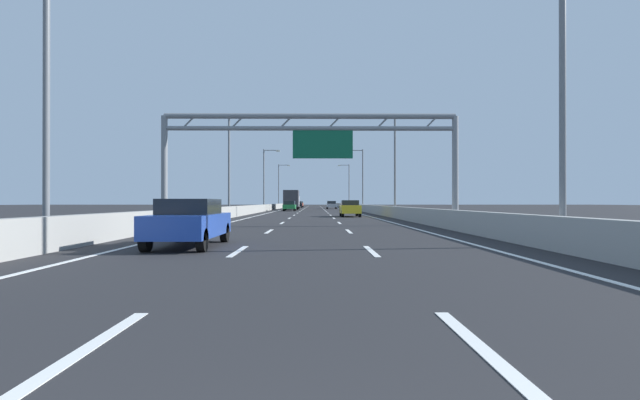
% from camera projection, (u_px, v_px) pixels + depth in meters
% --- Properties ---
extents(ground_plane, '(260.00, 260.00, 0.00)m').
position_uv_depth(ground_plane, '(314.00, 208.00, 100.99)').
color(ground_plane, '#262628').
extents(lane_dash_left_0, '(0.16, 3.00, 0.01)m').
position_uv_depth(lane_dash_left_0, '(83.00, 351.00, 4.48)').
color(lane_dash_left_0, white).
rests_on(lane_dash_left_0, ground_plane).
extents(lane_dash_left_1, '(0.16, 3.00, 0.01)m').
position_uv_depth(lane_dash_left_1, '(238.00, 251.00, 13.48)').
color(lane_dash_left_1, white).
rests_on(lane_dash_left_1, ground_plane).
extents(lane_dash_left_2, '(0.16, 3.00, 0.01)m').
position_uv_depth(lane_dash_left_2, '(269.00, 231.00, 22.48)').
color(lane_dash_left_2, white).
rests_on(lane_dash_left_2, ground_plane).
extents(lane_dash_left_3, '(0.16, 3.00, 0.01)m').
position_uv_depth(lane_dash_left_3, '(282.00, 223.00, 31.48)').
color(lane_dash_left_3, white).
rests_on(lane_dash_left_3, ground_plane).
extents(lane_dash_left_4, '(0.16, 3.00, 0.01)m').
position_uv_depth(lane_dash_left_4, '(290.00, 218.00, 40.48)').
color(lane_dash_left_4, white).
rests_on(lane_dash_left_4, ground_plane).
extents(lane_dash_left_5, '(0.16, 3.00, 0.01)m').
position_uv_depth(lane_dash_left_5, '(294.00, 215.00, 49.48)').
color(lane_dash_left_5, white).
rests_on(lane_dash_left_5, ground_plane).
extents(lane_dash_left_6, '(0.16, 3.00, 0.01)m').
position_uv_depth(lane_dash_left_6, '(297.00, 213.00, 58.48)').
color(lane_dash_left_6, white).
rests_on(lane_dash_left_6, ground_plane).
extents(lane_dash_left_7, '(0.16, 3.00, 0.01)m').
position_uv_depth(lane_dash_left_7, '(300.00, 212.00, 67.48)').
color(lane_dash_left_7, white).
rests_on(lane_dash_left_7, ground_plane).
extents(lane_dash_left_8, '(0.16, 3.00, 0.01)m').
position_uv_depth(lane_dash_left_8, '(302.00, 210.00, 76.48)').
color(lane_dash_left_8, white).
rests_on(lane_dash_left_8, ground_plane).
extents(lane_dash_left_9, '(0.16, 3.00, 0.01)m').
position_uv_depth(lane_dash_left_9, '(303.00, 210.00, 85.48)').
color(lane_dash_left_9, white).
rests_on(lane_dash_left_9, ground_plane).
extents(lane_dash_left_10, '(0.16, 3.00, 0.01)m').
position_uv_depth(lane_dash_left_10, '(304.00, 209.00, 94.48)').
color(lane_dash_left_10, white).
rests_on(lane_dash_left_10, ground_plane).
extents(lane_dash_left_11, '(0.16, 3.00, 0.01)m').
position_uv_depth(lane_dash_left_11, '(305.00, 208.00, 103.48)').
color(lane_dash_left_11, white).
rests_on(lane_dash_left_11, ground_plane).
extents(lane_dash_left_12, '(0.16, 3.00, 0.01)m').
position_uv_depth(lane_dash_left_12, '(306.00, 208.00, 112.47)').
color(lane_dash_left_12, white).
rests_on(lane_dash_left_12, ground_plane).
extents(lane_dash_left_13, '(0.16, 3.00, 0.01)m').
position_uv_depth(lane_dash_left_13, '(307.00, 207.00, 121.47)').
color(lane_dash_left_13, white).
rests_on(lane_dash_left_13, ground_plane).
extents(lane_dash_left_14, '(0.16, 3.00, 0.01)m').
position_uv_depth(lane_dash_left_14, '(307.00, 207.00, 130.47)').
color(lane_dash_left_14, white).
rests_on(lane_dash_left_14, ground_plane).
extents(lane_dash_left_15, '(0.16, 3.00, 0.01)m').
position_uv_depth(lane_dash_left_15, '(308.00, 206.00, 139.47)').
color(lane_dash_left_15, white).
rests_on(lane_dash_left_15, ground_plane).
extents(lane_dash_left_16, '(0.16, 3.00, 0.01)m').
position_uv_depth(lane_dash_left_16, '(308.00, 206.00, 148.47)').
color(lane_dash_left_16, white).
rests_on(lane_dash_left_16, ground_plane).
extents(lane_dash_left_17, '(0.16, 3.00, 0.01)m').
position_uv_depth(lane_dash_left_17, '(309.00, 206.00, 157.47)').
color(lane_dash_left_17, white).
rests_on(lane_dash_left_17, ground_plane).
extents(lane_dash_right_0, '(0.16, 3.00, 0.01)m').
position_uv_depth(lane_dash_right_0, '(483.00, 350.00, 4.52)').
color(lane_dash_right_0, white).
rests_on(lane_dash_right_0, ground_plane).
extents(lane_dash_right_1, '(0.16, 3.00, 0.01)m').
position_uv_depth(lane_dash_right_1, '(371.00, 251.00, 13.51)').
color(lane_dash_right_1, white).
rests_on(lane_dash_right_1, ground_plane).
extents(lane_dash_right_2, '(0.16, 3.00, 0.01)m').
position_uv_depth(lane_dash_right_2, '(349.00, 231.00, 22.51)').
color(lane_dash_right_2, white).
rests_on(lane_dash_right_2, ground_plane).
extents(lane_dash_right_3, '(0.16, 3.00, 0.01)m').
position_uv_depth(lane_dash_right_3, '(339.00, 223.00, 31.51)').
color(lane_dash_right_3, white).
rests_on(lane_dash_right_3, ground_plane).
extents(lane_dash_right_4, '(0.16, 3.00, 0.01)m').
position_uv_depth(lane_dash_right_4, '(334.00, 218.00, 40.51)').
color(lane_dash_right_4, white).
rests_on(lane_dash_right_4, ground_plane).
extents(lane_dash_right_5, '(0.16, 3.00, 0.01)m').
position_uv_depth(lane_dash_right_5, '(330.00, 215.00, 49.51)').
color(lane_dash_right_5, white).
rests_on(lane_dash_right_5, ground_plane).
extents(lane_dash_right_6, '(0.16, 3.00, 0.01)m').
position_uv_depth(lane_dash_right_6, '(328.00, 213.00, 58.51)').
color(lane_dash_right_6, white).
rests_on(lane_dash_right_6, ground_plane).
extents(lane_dash_right_7, '(0.16, 3.00, 0.01)m').
position_uv_depth(lane_dash_right_7, '(326.00, 212.00, 67.51)').
color(lane_dash_right_7, white).
rests_on(lane_dash_right_7, ground_plane).
extents(lane_dash_right_8, '(0.16, 3.00, 0.01)m').
position_uv_depth(lane_dash_right_8, '(325.00, 210.00, 76.51)').
color(lane_dash_right_8, white).
rests_on(lane_dash_right_8, ground_plane).
extents(lane_dash_right_9, '(0.16, 3.00, 0.01)m').
position_uv_depth(lane_dash_right_9, '(324.00, 210.00, 85.51)').
color(lane_dash_right_9, white).
rests_on(lane_dash_right_9, ground_plane).
extents(lane_dash_right_10, '(0.16, 3.00, 0.01)m').
position_uv_depth(lane_dash_right_10, '(323.00, 209.00, 94.51)').
color(lane_dash_right_10, white).
rests_on(lane_dash_right_10, ground_plane).
extents(lane_dash_right_11, '(0.16, 3.00, 0.01)m').
position_uv_depth(lane_dash_right_11, '(322.00, 208.00, 103.51)').
color(lane_dash_right_11, white).
rests_on(lane_dash_right_11, ground_plane).
extents(lane_dash_right_12, '(0.16, 3.00, 0.01)m').
position_uv_depth(lane_dash_right_12, '(322.00, 208.00, 112.51)').
color(lane_dash_right_12, white).
rests_on(lane_dash_right_12, ground_plane).
extents(lane_dash_right_13, '(0.16, 3.00, 0.01)m').
position_uv_depth(lane_dash_right_13, '(321.00, 207.00, 121.51)').
color(lane_dash_right_13, white).
rests_on(lane_dash_right_13, ground_plane).
extents(lane_dash_right_14, '(0.16, 3.00, 0.01)m').
position_uv_depth(lane_dash_right_14, '(321.00, 207.00, 130.51)').
color(lane_dash_right_14, white).
rests_on(lane_dash_right_14, ground_plane).
extents(lane_dash_right_15, '(0.16, 3.00, 0.01)m').
position_uv_depth(lane_dash_right_15, '(321.00, 206.00, 139.51)').
color(lane_dash_right_15, white).
rests_on(lane_dash_right_15, ground_plane).
extents(lane_dash_right_16, '(0.16, 3.00, 0.01)m').
position_uv_depth(lane_dash_right_16, '(320.00, 206.00, 148.51)').
color(lane_dash_right_16, white).
rests_on(lane_dash_right_16, ground_plane).
extents(lane_dash_right_17, '(0.16, 3.00, 0.01)m').
position_uv_depth(lane_dash_right_17, '(320.00, 206.00, 157.51)').
color(lane_dash_right_17, white).
rests_on(lane_dash_right_17, ground_plane).
extents(edge_line_left, '(0.16, 176.00, 0.01)m').
position_uv_depth(edge_line_left, '(284.00, 209.00, 88.94)').
color(edge_line_left, white).
rests_on(edge_line_left, ground_plane).
extents(edge_line_right, '(0.16, 176.00, 0.01)m').
position_uv_depth(edge_line_right, '(343.00, 209.00, 89.04)').
color(edge_line_right, white).
rests_on(edge_line_right, ground_plane).
extents(barrier_left, '(0.45, 220.00, 0.95)m').
position_uv_depth(barrier_left, '(283.00, 206.00, 110.93)').
color(barrier_left, '#9E9E99').
rests_on(barrier_left, ground_plane).
extents(barrier_right, '(0.45, 220.00, 0.95)m').
position_uv_depth(barrier_right, '(345.00, 206.00, 111.06)').
color(barrier_right, '#9E9E99').
rests_on(barrier_right, ground_plane).
extents(sign_gantry, '(16.85, 0.36, 6.36)m').
position_uv_depth(sign_gantry, '(312.00, 140.00, 28.29)').
color(sign_gantry, gray).
rests_on(sign_gantry, ground_plane).
extents(streetlamp_left_near, '(2.58, 0.28, 9.50)m').
position_uv_depth(streetlamp_left_near, '(54.00, 65.00, 14.82)').
color(streetlamp_left_near, slate).
rests_on(streetlamp_left_near, ground_plane).
extents(streetlamp_right_near, '(2.58, 0.28, 9.50)m').
position_uv_depth(streetlamp_right_near, '(555.00, 67.00, 14.97)').
color(streetlamp_right_near, slate).
rests_on(streetlamp_right_near, ground_plane).
extents(streetlamp_left_mid, '(2.58, 0.28, 9.50)m').
position_uv_depth(streetlamp_left_mid, '(232.00, 158.00, 46.24)').
color(streetlamp_left_mid, slate).
rests_on(streetlamp_left_mid, ground_plane).
extents(streetlamp_right_mid, '(2.58, 0.28, 9.50)m').
position_uv_depth(streetlamp_right_mid, '(392.00, 158.00, 46.39)').
color(streetlamp_right_mid, slate).
rests_on(streetlamp_right_mid, ground_plane).
extents(streetlamp_left_far, '(2.58, 0.28, 9.50)m').
position_uv_depth(streetlamp_left_far, '(265.00, 176.00, 77.66)').
color(streetlamp_left_far, slate).
rests_on(streetlamp_left_far, ground_plane).
extents(streetlamp_right_far, '(2.58, 0.28, 9.50)m').
position_uv_depth(streetlamp_right_far, '(361.00, 176.00, 77.81)').
color(streetlamp_right_far, slate).
rests_on(streetlamp_right_far, ground_plane).
extents(streetlamp_left_distant, '(2.58, 0.28, 9.50)m').
position_uv_depth(streetlamp_left_distant, '(280.00, 183.00, 109.08)').
color(streetlamp_left_distant, slate).
rests_on(streetlamp_left_distant, ground_plane).
extents(streetlamp_right_distant, '(2.58, 0.28, 9.50)m').
position_uv_depth(streetlamp_right_distant, '(348.00, 183.00, 109.23)').
color(streetlamp_right_distant, slate).
rests_on(streetlamp_right_distant, ground_plane).
extents(green_car, '(1.76, 4.58, 1.44)m').
position_uv_depth(green_car, '(289.00, 206.00, 72.47)').
color(green_car, '#1E7A38').
rests_on(green_car, ground_plane).
extents(black_car, '(1.80, 4.18, 1.44)m').
position_uv_depth(black_car, '(298.00, 204.00, 111.23)').
color(black_car, black).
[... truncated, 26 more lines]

